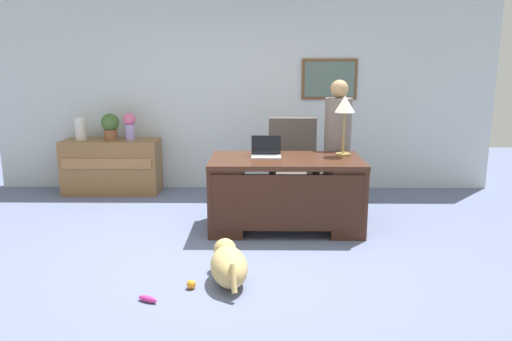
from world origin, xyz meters
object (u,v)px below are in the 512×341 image
Objects in this scene: dog_lying at (228,264)px; credenza at (112,166)px; vase_empty at (80,129)px; dog_toy_bone at (148,299)px; vase_with_flowers at (129,125)px; dog_toy_ball at (191,284)px; desk at (286,191)px; potted_plant at (110,125)px; desk_lamp at (345,108)px; laptop at (266,152)px; person_standing at (337,146)px; armchair at (293,168)px.

credenza is at bearing 122.16° from dog_lying.
vase_empty is 3.71m from dog_toy_bone.
dog_toy_ball is at bearing -67.68° from vase_with_flowers.
vase_with_flowers is 2.18× the size of dog_toy_bone.
potted_plant is (-2.32, 1.51, 0.52)m from desk.
vase_with_flowers is 4.90× the size of dog_toy_ball.
desk_lamp is at bearing 52.96° from dog_lying.
potted_plant is 2.14× the size of dog_toy_bone.
desk is at bearing -26.06° from laptop.
dog_lying is 1.65m from laptop.
desk is at bearing 68.53° from dog_lying.
credenza is 2.00× the size of desk_lamp.
dog_lying is at bearing -127.04° from desk_lamp.
dog_lying is (-1.17, -2.01, -0.66)m from person_standing.
credenza is at bearing 163.91° from person_standing.
desk_lamp is (1.17, 1.55, 1.15)m from dog_lying.
dog_lying reaches higher than dog_toy_bone.
laptop is (-0.85, -0.54, 0.02)m from person_standing.
dog_toy_ball is 0.38m from dog_toy_bone.
armchair is at bearing 155.25° from person_standing.
credenza reaches higher than dog_toy_ball.
person_standing is 1.01m from laptop.
desk is at bearing -32.98° from potted_plant.
desk_lamp reaches higher than credenza.
desk_lamp reaches higher than vase_empty.
dog_toy_bone is (1.21, -3.23, -0.35)m from credenza.
desk_lamp reaches higher than vase_with_flowers.
laptop is 0.89× the size of potted_plant.
desk is 1.48m from dog_lying.
person_standing is at bearing 55.52° from dog_toy_ball.
dog_lying is at bearing -58.04° from potted_plant.
vase_with_flowers is at bearing 106.07° from dog_toy_bone.
vase_with_flowers is 3.37m from dog_toy_ball.
desk is 2.78m from credenza.
desk_lamp is 3.88× the size of dog_toy_bone.
vase_with_flowers is at bearing 0.00° from potted_plant.
dog_toy_ball reaches higher than dog_toy_bone.
vase_with_flowers is (-1.85, 1.40, 0.11)m from laptop.
armchair reaches higher than dog_lying.
armchair is at bearing -14.29° from potted_plant.
laptop is 2.54m from potted_plant.
vase_empty reaches higher than laptop.
laptop is (0.32, 1.46, 0.68)m from dog_lying.
vase_empty is (-2.52, 1.40, 0.06)m from laptop.
vase_empty is (-2.74, 1.51, 0.48)m from desk.
vase_with_flowers is (-2.70, 1.32, -0.35)m from desk_lamp.
potted_plant reaches higher than vase_empty.
desk is 2.82m from potted_plant.
person_standing reaches higher than dog_lying.
desk_lamp is at bearing -23.97° from potted_plant.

